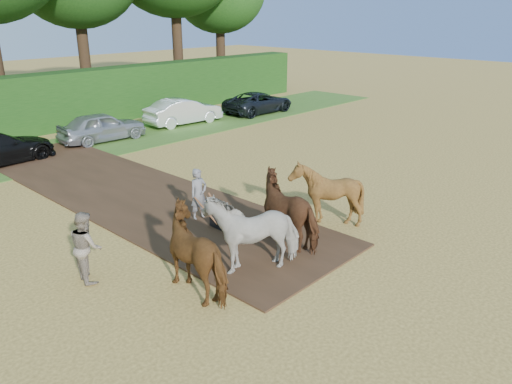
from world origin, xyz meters
TOP-DOWN VIEW (x-y plane):
  - ground at (0.00, 0.00)m, footprint 120.00×120.00m
  - earth_strip at (1.50, 7.00)m, footprint 4.50×17.00m
  - grass_verge at (0.00, 14.00)m, footprint 50.00×5.00m
  - spectator_near at (-2.55, 2.59)m, footprint 0.83×0.97m
  - plough_team at (1.53, 0.37)m, footprint 6.46×4.61m
  - parked_cars at (0.91, 14.20)m, footprint 36.29×3.12m

SIDE VIEW (x-z plane):
  - ground at x=0.00m, z-range 0.00..0.00m
  - grass_verge at x=0.00m, z-range 0.00..0.03m
  - earth_strip at x=1.50m, z-range 0.00..0.05m
  - parked_cars at x=0.91m, z-range -0.05..1.42m
  - spectator_near at x=-2.55m, z-range 0.00..1.74m
  - plough_team at x=1.53m, z-range -0.01..1.95m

